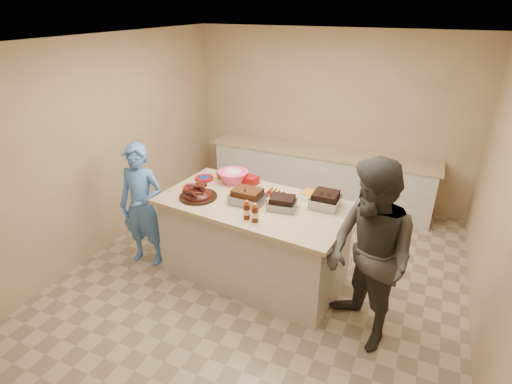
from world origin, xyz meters
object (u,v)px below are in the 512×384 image
at_px(coleslaw_bowl, 233,182).
at_px(guest_blue, 150,259).
at_px(plastic_cup, 220,178).
at_px(rib_platter, 198,197).
at_px(guest_gray, 358,334).
at_px(bbq_bottle_b, 255,222).
at_px(bbq_bottle_a, 247,219).
at_px(roasting_pan, 325,207).
at_px(mustard_bottle, 248,198).
at_px(island, 254,275).

height_order(coleslaw_bowl, guest_blue, coleslaw_bowl).
distance_m(plastic_cup, guest_blue, 1.41).
bearing_deg(rib_platter, guest_gray, -7.90).
bearing_deg(rib_platter, plastic_cup, 94.47).
bearing_deg(bbq_bottle_b, guest_blue, 175.21).
height_order(rib_platter, plastic_cup, rib_platter).
bearing_deg(bbq_bottle_a, guest_gray, -2.74).
distance_m(roasting_pan, bbq_bottle_b, 0.83).
xyz_separation_m(mustard_bottle, plastic_cup, (-0.57, 0.36, 0.00)).
height_order(bbq_bottle_a, guest_gray, bbq_bottle_a).
bearing_deg(bbq_bottle_a, coleslaw_bowl, 126.03).
distance_m(coleslaw_bowl, plastic_cup, 0.22).
bearing_deg(mustard_bottle, guest_gray, -18.63).
xyz_separation_m(island, guest_blue, (-1.38, -0.27, 0.00)).
bearing_deg(coleslaw_bowl, plastic_cup, 168.61).
height_order(island, guest_blue, island).
height_order(bbq_bottle_b, mustard_bottle, bbq_bottle_b).
bearing_deg(guest_gray, bbq_bottle_a, -137.54).
relative_size(rib_platter, roasting_pan, 1.45).
distance_m(roasting_pan, guest_gray, 1.34).
bearing_deg(mustard_bottle, plastic_cup, 147.46).
relative_size(mustard_bottle, guest_gray, 0.06).
bearing_deg(rib_platter, bbq_bottle_b, -16.03).
distance_m(bbq_bottle_a, plastic_cup, 1.10).
relative_size(mustard_bottle, guest_blue, 0.07).
height_order(rib_platter, guest_blue, rib_platter).
xyz_separation_m(coleslaw_bowl, plastic_cup, (-0.22, 0.04, 0.00)).
relative_size(mustard_bottle, plastic_cup, 1.19).
height_order(roasting_pan, coleslaw_bowl, coleslaw_bowl).
xyz_separation_m(coleslaw_bowl, guest_gray, (1.81, -0.81, -1.01)).
bearing_deg(island, roasting_pan, 20.68).
bearing_deg(coleslaw_bowl, guest_gray, -24.11).
relative_size(bbq_bottle_b, mustard_bottle, 1.86).
height_order(island, bbq_bottle_a, bbq_bottle_a).
relative_size(roasting_pan, coleslaw_bowl, 0.81).
xyz_separation_m(roasting_pan, coleslaw_bowl, (-1.21, 0.17, 0.00)).
height_order(island, rib_platter, rib_platter).
xyz_separation_m(rib_platter, bbq_bottle_a, (0.72, -0.21, 0.00)).
height_order(bbq_bottle_a, guest_blue, bbq_bottle_a).
distance_m(mustard_bottle, plastic_cup, 0.67).
bearing_deg(plastic_cup, coleslaw_bowl, -11.39).
bearing_deg(coleslaw_bowl, rib_platter, -107.82).
distance_m(island, guest_gray, 1.43).
xyz_separation_m(rib_platter, mustard_bottle, (0.52, 0.22, 0.00)).
xyz_separation_m(roasting_pan, bbq_bottle_a, (-0.66, -0.58, 0.00)).
xyz_separation_m(rib_platter, guest_blue, (-0.75, -0.10, -1.01)).
bearing_deg(island, guest_blue, -163.62).
distance_m(rib_platter, mustard_bottle, 0.57).
bearing_deg(guest_blue, plastic_cup, 34.30).
bearing_deg(island, coleslaw_bowl, 146.16).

